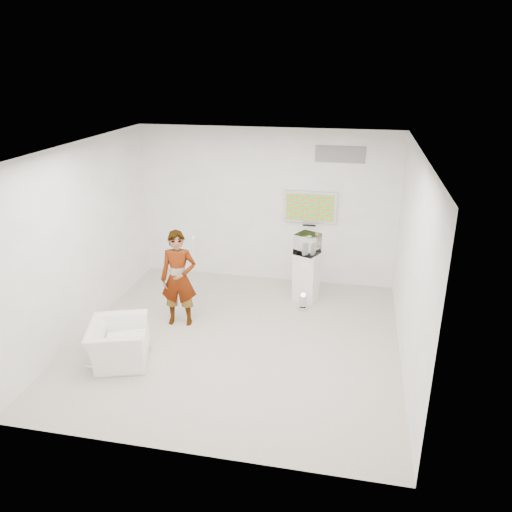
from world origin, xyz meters
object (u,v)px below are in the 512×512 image
pedestal (306,277)px  floor_uplight (303,302)px  tv (310,207)px  person (179,279)px  armchair (118,343)px

pedestal → floor_uplight: 0.52m
tv → pedestal: 1.34m
floor_uplight → pedestal: bearing=90.1°
pedestal → floor_uplight: (0.00, -0.43, -0.30)m
tv → floor_uplight: bearing=-87.6°
person → armchair: 1.46m
tv → armchair: bearing=-125.6°
person → floor_uplight: person is taller
person → armchair: (-0.50, -1.27, -0.51)m
armchair → pedestal: pedestal is taller
armchair → pedestal: 3.57m
tv → floor_uplight: 1.85m
armchair → floor_uplight: bearing=-66.6°
tv → floor_uplight: size_ratio=3.28×
armchair → person: bearing=-39.2°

